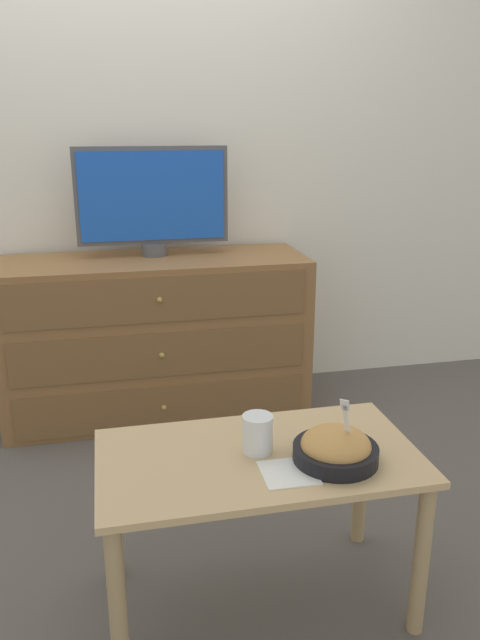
# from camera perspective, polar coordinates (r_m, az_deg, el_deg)

# --- Properties ---
(ground_plane) EXTENTS (12.00, 12.00, 0.00)m
(ground_plane) POSITION_cam_1_polar(r_m,az_deg,el_deg) (3.36, -9.52, -6.21)
(ground_plane) COLOR #56514C
(wall_back) EXTENTS (12.00, 0.05, 2.60)m
(wall_back) POSITION_cam_1_polar(r_m,az_deg,el_deg) (3.11, -10.79, 16.53)
(wall_back) COLOR white
(wall_back) RESTS_ON ground_plane
(dresser) EXTENTS (1.40, 0.51, 0.75)m
(dresser) POSITION_cam_1_polar(r_m,az_deg,el_deg) (2.97, -7.63, -1.54)
(dresser) COLOR olive
(dresser) RESTS_ON ground_plane
(tv) EXTENTS (0.69, 0.12, 0.49)m
(tv) POSITION_cam_1_polar(r_m,az_deg,el_deg) (2.91, -8.02, 10.95)
(tv) COLOR #515156
(tv) RESTS_ON dresser
(coffee_table) EXTENTS (0.87, 0.48, 0.48)m
(coffee_table) POSITION_cam_1_polar(r_m,az_deg,el_deg) (1.77, 1.69, -14.48)
(coffee_table) COLOR tan
(coffee_table) RESTS_ON ground_plane
(takeout_bowl) EXTENTS (0.23, 0.23, 0.20)m
(takeout_bowl) POSITION_cam_1_polar(r_m,az_deg,el_deg) (1.70, 8.74, -11.54)
(takeout_bowl) COLOR black
(takeout_bowl) RESTS_ON coffee_table
(drink_cup) EXTENTS (0.08, 0.08, 0.11)m
(drink_cup) POSITION_cam_1_polar(r_m,az_deg,el_deg) (1.72, 1.61, -10.55)
(drink_cup) COLOR white
(drink_cup) RESTS_ON coffee_table
(napkin) EXTENTS (0.14, 0.14, 0.00)m
(napkin) POSITION_cam_1_polar(r_m,az_deg,el_deg) (1.65, 4.45, -13.75)
(napkin) COLOR white
(napkin) RESTS_ON coffee_table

